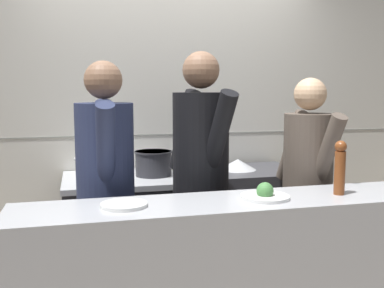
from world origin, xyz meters
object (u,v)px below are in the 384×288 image
stock_pot (96,167)px  plated_dish_appetiser (265,195)px  sauce_pot (153,163)px  mixing_bowl_steel (238,164)px  chef_head_cook (106,187)px  pepper_mill (340,166)px  oven_range (122,233)px  chef_line (307,185)px  chef_sous (200,175)px  plated_dish_main (124,205)px

stock_pot → plated_dish_appetiser: 1.44m
sauce_pot → mixing_bowl_steel: size_ratio=0.97×
chef_head_cook → mixing_bowl_steel: bearing=33.6°
plated_dish_appetiser → pepper_mill: 0.46m
pepper_mill → oven_range: bearing=132.5°
mixing_bowl_steel → chef_line: size_ratio=0.19×
pepper_mill → chef_head_cook: 1.36m
plated_dish_appetiser → chef_line: 0.73m
oven_range → plated_dish_appetiser: 1.45m
oven_range → chef_sous: (0.45, -0.60, 0.55)m
plated_dish_appetiser → mixing_bowl_steel: bearing=76.7°
oven_range → chef_line: bearing=-29.9°
pepper_mill → plated_dish_main: bearing=178.3°
chef_sous → chef_line: chef_sous is taller
stock_pot → chef_line: 1.51m
pepper_mill → sauce_pot: bearing=125.2°
plated_dish_appetiser → chef_line: size_ratio=0.16×
mixing_bowl_steel → plated_dish_appetiser: (-0.28, -1.20, 0.05)m
stock_pot → chef_head_cook: 0.64m
plated_dish_main → chef_head_cook: (-0.06, 0.51, -0.02)m
mixing_bowl_steel → plated_dish_appetiser: plated_dish_appetiser is taller
mixing_bowl_steel → pepper_mill: pepper_mill is taller
mixing_bowl_steel → pepper_mill: (0.15, -1.21, 0.18)m
pepper_mill → chef_line: bearing=80.2°
sauce_pot → chef_head_cook: chef_head_cook is taller
stock_pot → plated_dish_main: stock_pot is taller
plated_dish_main → plated_dish_appetiser: (0.74, -0.02, 0.01)m
plated_dish_main → chef_head_cook: size_ratio=0.14×
chef_head_cook → pepper_mill: bearing=-21.7°
plated_dish_main → chef_head_cook: 0.51m
plated_dish_main → chef_line: (1.27, 0.48, -0.07)m
stock_pot → chef_sous: size_ratio=0.18×
plated_dish_appetiser → chef_head_cook: size_ratio=0.15×
chef_head_cook → chef_sous: size_ratio=0.96×
oven_range → pepper_mill: size_ratio=2.91×
mixing_bowl_steel → chef_head_cook: bearing=-148.3°
plated_dish_appetiser → chef_line: (0.52, 0.50, -0.08)m
oven_range → chef_head_cook: size_ratio=0.52×
stock_pot → sauce_pot: size_ratio=1.09×
oven_range → mixing_bowl_steel: mixing_bowl_steel is taller
sauce_pot → plated_dish_main: size_ratio=1.24×
pepper_mill → chef_sous: bearing=137.0°
chef_head_cook → stock_pot: bearing=94.6°
mixing_bowl_steel → plated_dish_main: same height
plated_dish_appetiser → chef_sous: chef_sous is taller
oven_range → chef_sous: size_ratio=0.49×
stock_pot → plated_dish_appetiser: plated_dish_appetiser is taller
plated_dish_main → pepper_mill: bearing=-1.7°
oven_range → stock_pot: (-0.18, -0.01, 0.52)m
oven_range → pepper_mill: 1.75m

